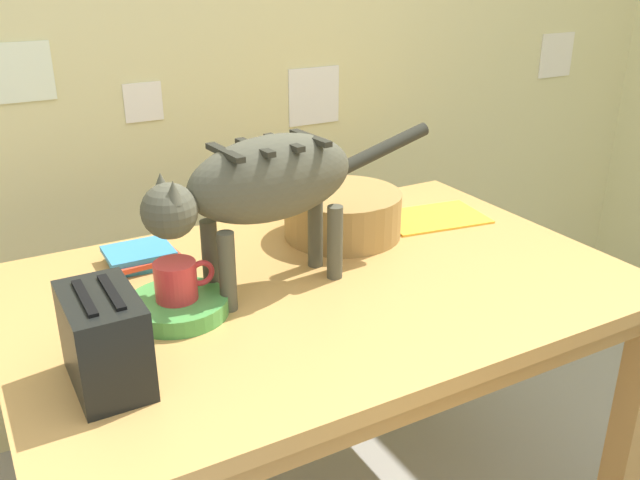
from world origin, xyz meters
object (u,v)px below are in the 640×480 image
object	(u,v)px
wicker_basket	(343,213)
toaster	(104,340)
magazine	(433,218)
coffee_mug	(177,280)
book_stack	(142,256)
saucer_bowl	(178,306)
cat	(264,186)
dining_table	(320,312)

from	to	relation	value
wicker_basket	toaster	xyz separation A→B (m)	(-0.71, -0.38, 0.02)
magazine	wicker_basket	xyz separation A→B (m)	(-0.29, 0.02, 0.06)
coffee_mug	book_stack	size ratio (longest dim) A/B	0.75
coffee_mug	magazine	xyz separation A→B (m)	(0.81, 0.18, -0.08)
wicker_basket	saucer_bowl	bearing A→B (deg)	-158.62
saucer_bowl	coffee_mug	distance (m)	0.06
cat	coffee_mug	xyz separation A→B (m)	(-0.21, -0.02, -0.16)
cat	wicker_basket	bearing A→B (deg)	-64.06
dining_table	magazine	bearing A→B (deg)	21.48
book_stack	coffee_mug	bearing A→B (deg)	-90.23
coffee_mug	wicker_basket	bearing A→B (deg)	21.50
book_stack	wicker_basket	world-z (taller)	wicker_basket
dining_table	wicker_basket	bearing A→B (deg)	48.29
magazine	dining_table	bearing A→B (deg)	-150.00
cat	dining_table	bearing A→B (deg)	-105.07
magazine	toaster	xyz separation A→B (m)	(-0.99, -0.36, 0.08)
toaster	coffee_mug	bearing A→B (deg)	43.23
dining_table	wicker_basket	distance (m)	0.32
cat	coffee_mug	world-z (taller)	cat
coffee_mug	wicker_basket	world-z (taller)	same
dining_table	cat	xyz separation A→B (m)	(-0.12, 0.02, 0.33)
cat	wicker_basket	xyz separation A→B (m)	(0.31, 0.19, -0.18)
book_stack	dining_table	bearing A→B (deg)	-40.99
coffee_mug	toaster	distance (m)	0.26
dining_table	coffee_mug	size ratio (longest dim) A/B	10.89
book_stack	toaster	world-z (taller)	toaster
magazine	coffee_mug	bearing A→B (deg)	-158.74
saucer_bowl	magazine	bearing A→B (deg)	12.69
book_stack	wicker_basket	size ratio (longest dim) A/B	0.55
cat	saucer_bowl	distance (m)	0.31
coffee_mug	book_stack	xyz separation A→B (m)	(0.00, 0.29, -0.06)
magazine	toaster	size ratio (longest dim) A/B	1.44
magazine	wicker_basket	world-z (taller)	wicker_basket
dining_table	wicker_basket	xyz separation A→B (m)	(0.19, 0.21, 0.15)
wicker_basket	magazine	bearing A→B (deg)	-4.47
dining_table	saucer_bowl	distance (m)	0.35
book_stack	wicker_basket	distance (m)	0.53
coffee_mug	magazine	size ratio (longest dim) A/B	0.45
cat	coffee_mug	distance (m)	0.27
dining_table	book_stack	world-z (taller)	book_stack
saucer_bowl	toaster	distance (m)	0.26
coffee_mug	magazine	distance (m)	0.83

